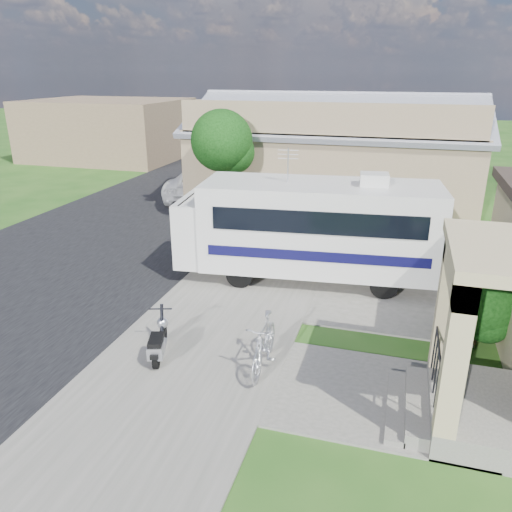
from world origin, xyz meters
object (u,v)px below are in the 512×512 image
(motorhome, at_px, (310,226))
(shrub, at_px, (483,296))
(garden_hose, at_px, (417,383))
(scooter, at_px, (159,342))
(van, at_px, (245,157))
(bicycle, at_px, (264,346))
(pickup_truck, at_px, (206,181))

(motorhome, relative_size, shrub, 3.27)
(garden_hose, bearing_deg, motorhome, 123.19)
(shrub, distance_m, garden_hose, 2.77)
(shrub, distance_m, scooter, 7.29)
(van, bearing_deg, shrub, -52.34)
(scooter, bearing_deg, garden_hose, -12.05)
(bicycle, xyz_separation_m, pickup_truck, (-6.81, 13.83, 0.23))
(scooter, relative_size, bicycle, 0.75)
(bicycle, distance_m, pickup_truck, 15.42)
(scooter, bearing_deg, van, 84.70)
(van, height_order, garden_hose, van)
(shrub, xyz_separation_m, pickup_truck, (-11.24, 11.38, -0.40))
(motorhome, xyz_separation_m, garden_hose, (3.15, -4.82, -1.57))
(garden_hose, bearing_deg, van, 116.21)
(pickup_truck, bearing_deg, scooter, 102.79)
(van, bearing_deg, bicycle, -65.60)
(bicycle, bearing_deg, garden_hose, 3.71)
(pickup_truck, relative_size, van, 1.00)
(shrub, bearing_deg, scooter, -158.02)
(shrub, distance_m, bicycle, 5.10)
(pickup_truck, bearing_deg, garden_hose, 121.27)
(scooter, bearing_deg, shrub, 4.08)
(motorhome, distance_m, shrub, 5.22)
(motorhome, relative_size, scooter, 5.36)
(scooter, relative_size, van, 0.25)
(motorhome, distance_m, garden_hose, 5.97)
(garden_hose, bearing_deg, pickup_truck, 126.24)
(bicycle, height_order, pickup_truck, pickup_truck)
(pickup_truck, bearing_deg, bicycle, 111.25)
(bicycle, xyz_separation_m, garden_hose, (3.11, 0.29, -0.50))
(shrub, relative_size, van, 0.41)
(shrub, height_order, van, shrub)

